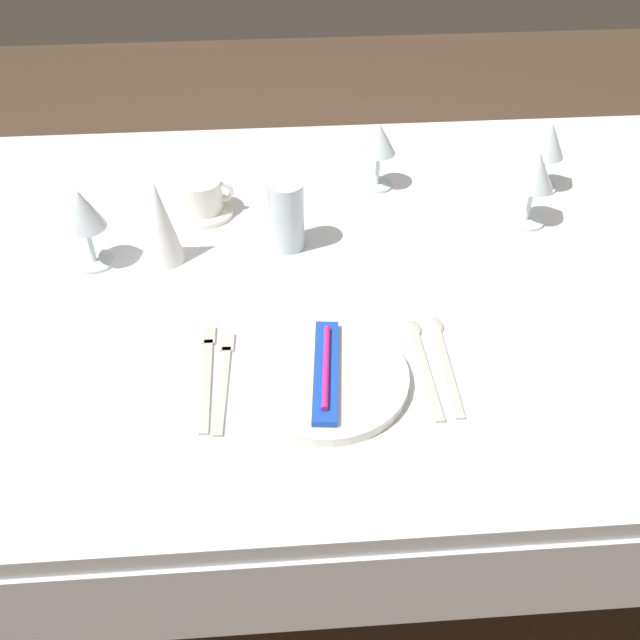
{
  "coord_description": "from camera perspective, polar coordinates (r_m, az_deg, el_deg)",
  "views": [
    {
      "loc": [
        -0.1,
        -1.05,
        1.57
      ],
      "look_at": [
        -0.04,
        -0.15,
        0.76
      ],
      "focal_mm": 41.88,
      "sensor_mm": 36.0,
      "label": 1
    }
  ],
  "objects": [
    {
      "name": "wine_glass_right",
      "position": [
        1.59,
        17.05,
        12.75
      ],
      "size": [
        0.07,
        0.07,
        0.15
      ],
      "color": "silver",
      "rests_on": "dining_table"
    },
    {
      "name": "napkin_folded",
      "position": [
        1.36,
        -12.1,
        7.33
      ],
      "size": [
        0.07,
        0.07,
        0.16
      ],
      "primitive_type": "cone",
      "color": "white",
      "rests_on": "dining_table"
    },
    {
      "name": "dining_table",
      "position": [
        1.4,
        1.07,
        1.15
      ],
      "size": [
        1.8,
        1.11,
        0.74
      ],
      "color": "white",
      "rests_on": "ground"
    },
    {
      "name": "ground_plane",
      "position": [
        1.89,
        0.81,
        -14.1
      ],
      "size": [
        6.0,
        6.0,
        0.0
      ],
      "primitive_type": "plane",
      "color": "#4C3828"
    },
    {
      "name": "toothbrush_package",
      "position": [
        1.12,
        0.44,
        -3.86
      ],
      "size": [
        0.06,
        0.21,
        0.02
      ],
      "color": "blue",
      "rests_on": "dinner_plate"
    },
    {
      "name": "coffee_cup_left",
      "position": [
        1.49,
        -9.05,
        9.47
      ],
      "size": [
        0.11,
        0.08,
        0.06
      ],
      "color": "white",
      "rests_on": "saucer_left"
    },
    {
      "name": "saucer_left",
      "position": [
        1.51,
        -8.96,
        8.3
      ],
      "size": [
        0.13,
        0.13,
        0.01
      ],
      "primitive_type": "cylinder",
      "color": "white",
      "rests_on": "dining_table"
    },
    {
      "name": "wine_glass_centre",
      "position": [
        1.54,
        4.53,
        13.36
      ],
      "size": [
        0.07,
        0.07,
        0.14
      ],
      "color": "silver",
      "rests_on": "dining_table"
    },
    {
      "name": "drink_tumbler",
      "position": [
        1.37,
        -2.56,
        7.7
      ],
      "size": [
        0.06,
        0.06,
        0.13
      ],
      "color": "silver",
      "rests_on": "dining_table"
    },
    {
      "name": "spoon_soup",
      "position": [
        1.19,
        7.7,
        -2.71
      ],
      "size": [
        0.03,
        0.22,
        0.01
      ],
      "color": "beige",
      "rests_on": "dining_table"
    },
    {
      "name": "dinner_plate",
      "position": [
        1.14,
        0.44,
        -4.45
      ],
      "size": [
        0.25,
        0.25,
        0.02
      ],
      "primitive_type": "cylinder",
      "color": "white",
      "rests_on": "dining_table"
    },
    {
      "name": "fork_inner",
      "position": [
        1.17,
        -8.64,
        -3.94
      ],
      "size": [
        0.02,
        0.23,
        0.0
      ],
      "color": "beige",
      "rests_on": "dining_table"
    },
    {
      "name": "wine_glass_left",
      "position": [
        1.47,
        16.16,
        10.62
      ],
      "size": [
        0.07,
        0.07,
        0.15
      ],
      "color": "silver",
      "rests_on": "dining_table"
    },
    {
      "name": "spoon_dessert",
      "position": [
        1.2,
        9.33,
        -2.45
      ],
      "size": [
        0.03,
        0.22,
        0.01
      ],
      "color": "beige",
      "rests_on": "dining_table"
    },
    {
      "name": "wine_glass_far",
      "position": [
        1.36,
        -17.68,
        7.79
      ],
      "size": [
        0.07,
        0.07,
        0.15
      ],
      "color": "silver",
      "rests_on": "dining_table"
    },
    {
      "name": "fork_outer",
      "position": [
        1.16,
        -7.37,
        -4.32
      ],
      "size": [
        0.03,
        0.21,
        0.0
      ],
      "color": "beige",
      "rests_on": "dining_table"
    }
  ]
}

